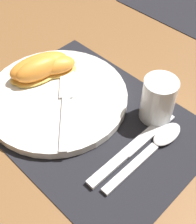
% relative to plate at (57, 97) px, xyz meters
% --- Properties ---
extents(ground_plane, '(3.00, 3.00, 0.00)m').
position_rel_plate_xyz_m(ground_plane, '(0.08, 0.01, -0.01)').
color(ground_plane, brown).
extents(placemat, '(0.41, 0.30, 0.00)m').
position_rel_plate_xyz_m(placemat, '(0.08, 0.01, -0.01)').
color(placemat, black).
rests_on(placemat, ground_plane).
extents(plate, '(0.28, 0.28, 0.02)m').
position_rel_plate_xyz_m(plate, '(0.00, 0.00, 0.00)').
color(plate, white).
rests_on(plate, placemat).
extents(juice_glass, '(0.06, 0.06, 0.09)m').
position_rel_plate_xyz_m(juice_glass, '(0.16, 0.10, 0.03)').
color(juice_glass, silver).
rests_on(juice_glass, placemat).
extents(knife, '(0.02, 0.21, 0.01)m').
position_rel_plate_xyz_m(knife, '(0.18, 0.01, -0.01)').
color(knife, silver).
rests_on(knife, placemat).
extents(spoon, '(0.03, 0.19, 0.01)m').
position_rel_plate_xyz_m(spoon, '(0.21, 0.05, -0.00)').
color(spoon, silver).
rests_on(spoon, placemat).
extents(fork, '(0.16, 0.15, 0.00)m').
position_rel_plate_xyz_m(fork, '(0.03, -0.00, 0.01)').
color(fork, silver).
rests_on(fork, plate).
extents(citrus_wedge_0, '(0.10, 0.11, 0.04)m').
position_rel_plate_xyz_m(citrus_wedge_0, '(-0.05, 0.04, 0.02)').
color(citrus_wedge_0, '#F7C656').
rests_on(citrus_wedge_0, plate).
extents(citrus_wedge_1, '(0.09, 0.14, 0.04)m').
position_rel_plate_xyz_m(citrus_wedge_1, '(-0.07, 0.02, 0.03)').
color(citrus_wedge_1, '#F7C656').
rests_on(citrus_wedge_1, plate).
extents(citrus_wedge_2, '(0.06, 0.11, 0.05)m').
position_rel_plate_xyz_m(citrus_wedge_2, '(-0.06, 0.01, 0.03)').
color(citrus_wedge_2, '#F7C656').
rests_on(citrus_wedge_2, plate).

